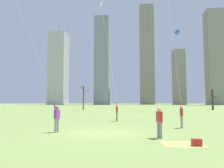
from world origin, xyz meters
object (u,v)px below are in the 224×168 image
Objects in this scene: kite_flyer_far_back_teal at (177,74)px; bystander_far_off_by_trees at (159,121)px; distant_kite_low_near_trees_blue at (174,38)px; picnic_spot at (191,143)px; kite_flyer_midfield_left_white at (114,91)px; bare_tree_left_of_center at (213,99)px; bare_tree_right_of_center at (83,97)px; distant_kite_drifting_left_yellow at (158,38)px; kite_flyer_midfield_center_red at (44,83)px.

kite_flyer_far_back_teal is 11.99× the size of bystander_far_off_by_trees.
picnic_spot is (-5.42, -30.31, -13.56)m from distant_kite_low_near_trees_blue.
kite_flyer_midfield_left_white reaches higher than bare_tree_left_of_center.
bare_tree_right_of_center is at bearing -175.71° from bare_tree_left_of_center.
bare_tree_right_of_center is at bearing 109.25° from picnic_spot.
kite_flyer_far_back_teal reaches higher than distant_kite_drifting_left_yellow.
kite_flyer_midfield_left_white is (3.16, 10.00, 0.02)m from kite_flyer_midfield_center_red.
kite_flyer_far_back_teal reaches higher than kite_flyer_midfield_left_white.
distant_kite_low_near_trees_blue is 18.88m from bare_tree_left_of_center.
bare_tree_right_of_center is (-14.87, 30.72, -1.16)m from kite_flyer_far_back_teal.
distant_kite_drifting_left_yellow is at bearing 69.55° from kite_flyer_midfield_left_white.
kite_flyer_midfield_left_white is 35.56m from bare_tree_left_of_center.
kite_flyer_midfield_left_white is 28.57m from bare_tree_right_of_center.
distant_kite_drifting_left_yellow is (6.92, 18.56, 10.95)m from kite_flyer_midfield_left_white.
picnic_spot is 44.37m from bare_tree_left_of_center.
distant_kite_drifting_left_yellow is 8.93× the size of picnic_spot.
kite_flyer_midfield_left_white reaches higher than distant_kite_low_near_trees_blue.
bare_tree_right_of_center is at bearing 109.03° from kite_flyer_midfield_left_white.
distant_kite_drifting_left_yellow is 33.77m from picnic_spot.
distant_kite_drifting_left_yellow is 21.29m from bare_tree_right_of_center.
kite_flyer_midfield_center_red is 0.66× the size of distant_kite_low_near_trees_blue.
kite_flyer_far_back_teal is at bearing 71.02° from bystander_far_off_by_trees.
bare_tree_left_of_center is at bearing 55.28° from kite_flyer_midfield_left_white.
kite_flyer_midfield_center_red reaches higher than bare_tree_left_of_center.
distant_kite_low_near_trees_blue reaches higher than picnic_spot.
bystander_far_off_by_trees is at bearing -72.67° from kite_flyer_midfield_left_white.
distant_kite_drifting_left_yellow is at bearing 172.31° from distant_kite_low_near_trees_blue.
distant_kite_low_near_trees_blue is at bearing 77.14° from bystander_far_off_by_trees.
picnic_spot is at bearing -100.14° from distant_kite_low_near_trees_blue.
kite_flyer_far_back_teal is 1.19× the size of distant_kite_drifting_left_yellow.
bare_tree_left_of_center is at bearing 65.96° from kite_flyer_far_back_teal.
distant_kite_drifting_left_yellow reaches higher than kite_flyer_midfield_left_white.
kite_flyer_far_back_teal is at bearing -64.17° from bare_tree_right_of_center.
kite_flyer_midfield_center_red is 0.52× the size of kite_flyer_far_back_teal.
kite_flyer_midfield_left_white is 13.22m from picnic_spot.
kite_flyer_far_back_teal reaches higher than bare_tree_left_of_center.
distant_kite_low_near_trees_blue is 8.42× the size of picnic_spot.
bare_tree_left_of_center is (20.25, 29.22, -0.51)m from kite_flyer_midfield_left_white.
kite_flyer_far_back_teal reaches higher than kite_flyer_midfield_center_red.
bystander_far_off_by_trees is at bearing -108.98° from kite_flyer_far_back_teal.
distant_kite_low_near_trees_blue is 23.55m from bare_tree_right_of_center.
kite_flyer_midfield_left_white is 11.12m from bystander_far_off_by_trees.
picnic_spot is (7.52, -2.14, -2.88)m from kite_flyer_midfield_center_red.
distant_kite_low_near_trees_blue is 2.90m from distant_kite_drifting_left_yellow.
bystander_far_off_by_trees is (-2.31, -6.71, -3.32)m from kite_flyer_far_back_teal.
distant_kite_drifting_left_yellow is at bearing 82.78° from bystander_far_off_by_trees.
bystander_far_off_by_trees is 39.54m from bare_tree_right_of_center.
bare_tree_left_of_center is at bearing 38.65° from distant_kite_drifting_left_yellow.
kite_flyer_far_back_teal is at bearing -114.04° from bare_tree_left_of_center.
kite_flyer_midfield_center_red is at bearing -114.67° from distant_kite_low_near_trees_blue.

